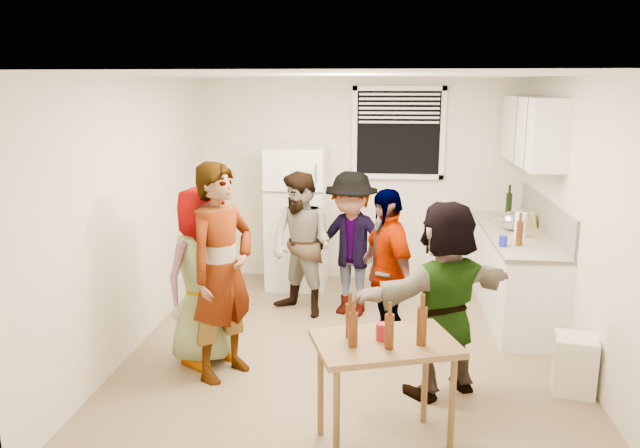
# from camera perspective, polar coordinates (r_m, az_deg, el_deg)

# --- Properties ---
(room) EXTENTS (4.00, 4.50, 2.50)m
(room) POSITION_cam_1_polar(r_m,az_deg,el_deg) (5.97, 2.70, -11.35)
(room) COLOR silver
(room) RESTS_ON ground
(window) EXTENTS (1.12, 0.10, 1.06)m
(window) POSITION_cam_1_polar(r_m,az_deg,el_deg) (7.68, 7.18, 8.26)
(window) COLOR white
(window) RESTS_ON room
(refrigerator) EXTENTS (0.70, 0.70, 1.70)m
(refrigerator) POSITION_cam_1_polar(r_m,az_deg,el_deg) (7.56, -2.11, 0.62)
(refrigerator) COLOR white
(refrigerator) RESTS_ON ground
(counter_lower) EXTENTS (0.60, 2.20, 0.86)m
(counter_lower) POSITION_cam_1_polar(r_m,az_deg,el_deg) (7.03, 17.29, -4.42)
(counter_lower) COLOR white
(counter_lower) RESTS_ON ground
(countertop) EXTENTS (0.64, 2.22, 0.04)m
(countertop) POSITION_cam_1_polar(r_m,az_deg,el_deg) (6.92, 17.54, -0.85)
(countertop) COLOR #BAAD96
(countertop) RESTS_ON counter_lower
(backsplash) EXTENTS (0.03, 2.20, 0.36)m
(backsplash) POSITION_cam_1_polar(r_m,az_deg,el_deg) (6.94, 19.95, 0.71)
(backsplash) COLOR #B3AFA4
(backsplash) RESTS_ON countertop
(upper_cabinets) EXTENTS (0.34, 1.60, 0.70)m
(upper_cabinets) POSITION_cam_1_polar(r_m,az_deg,el_deg) (6.98, 18.85, 8.08)
(upper_cabinets) COLOR white
(upper_cabinets) RESTS_ON room
(kettle) EXTENTS (0.29, 0.25, 0.22)m
(kettle) POSITION_cam_1_polar(r_m,az_deg,el_deg) (6.98, 17.02, -0.54)
(kettle) COLOR silver
(kettle) RESTS_ON countertop
(paper_towel) EXTENTS (0.12, 0.12, 0.26)m
(paper_towel) POSITION_cam_1_polar(r_m,az_deg,el_deg) (6.68, 17.78, -1.16)
(paper_towel) COLOR white
(paper_towel) RESTS_ON countertop
(wine_bottle) EXTENTS (0.07, 0.07, 0.28)m
(wine_bottle) POSITION_cam_1_polar(r_m,az_deg,el_deg) (7.66, 16.80, 0.61)
(wine_bottle) COLOR black
(wine_bottle) RESTS_ON countertop
(beer_bottle_counter) EXTENTS (0.06, 0.06, 0.24)m
(beer_bottle_counter) POSITION_cam_1_polar(r_m,az_deg,el_deg) (6.34, 17.70, -1.89)
(beer_bottle_counter) COLOR #47230C
(beer_bottle_counter) RESTS_ON countertop
(blue_cup) EXTENTS (0.08, 0.08, 0.11)m
(blue_cup) POSITION_cam_1_polar(r_m,az_deg,el_deg) (6.25, 16.36, -1.99)
(blue_cup) COLOR #171FC8
(blue_cup) RESTS_ON countertop
(picture_frame) EXTENTS (0.02, 0.19, 0.16)m
(picture_frame) POSITION_cam_1_polar(r_m,az_deg,el_deg) (7.20, 18.89, 0.37)
(picture_frame) COLOR gold
(picture_frame) RESTS_ON countertop
(trash_bin) EXTENTS (0.37, 0.37, 0.47)m
(trash_bin) POSITION_cam_1_polar(r_m,az_deg,el_deg) (5.50, 22.25, -11.64)
(trash_bin) COLOR silver
(trash_bin) RESTS_ON ground
(serving_table) EXTENTS (1.06, 0.87, 0.77)m
(serving_table) POSITION_cam_1_polar(r_m,az_deg,el_deg) (4.56, 5.76, -19.52)
(serving_table) COLOR brown
(serving_table) RESTS_ON ground
(beer_bottle_table) EXTENTS (0.07, 0.07, 0.25)m
(beer_bottle_table) POSITION_cam_1_polar(r_m,az_deg,el_deg) (4.17, 9.23, -10.83)
(beer_bottle_table) COLOR #47230C
(beer_bottle_table) RESTS_ON serving_table
(red_cup) EXTENTS (0.08, 0.08, 0.11)m
(red_cup) POSITION_cam_1_polar(r_m,az_deg,el_deg) (4.22, 5.68, -10.46)
(red_cup) COLOR maroon
(red_cup) RESTS_ON serving_table
(guest_grey) EXTENTS (1.74, 1.57, 0.50)m
(guest_grey) POSITION_cam_1_polar(r_m,az_deg,el_deg) (5.84, -10.30, -12.12)
(guest_grey) COLOR gray
(guest_grey) RESTS_ON ground
(guest_stripe) EXTENTS (1.91, 1.51, 0.44)m
(guest_stripe) POSITION_cam_1_polar(r_m,az_deg,el_deg) (5.56, -8.61, -13.37)
(guest_stripe) COLOR #141933
(guest_stripe) RESTS_ON ground
(guest_back_left) EXTENTS (1.46, 1.70, 0.58)m
(guest_back_left) POSITION_cam_1_polar(r_m,az_deg,el_deg) (6.82, -1.64, -8.17)
(guest_back_left) COLOR brown
(guest_back_left) RESTS_ON ground
(guest_back_right) EXTENTS (1.47, 1.80, 0.57)m
(guest_back_right) POSITION_cam_1_polar(r_m,az_deg,el_deg) (6.84, 2.79, -8.14)
(guest_back_right) COLOR #3F3F44
(guest_back_right) RESTS_ON ground
(guest_black) EXTENTS (1.78, 1.46, 0.38)m
(guest_black) POSITION_cam_1_polar(r_m,az_deg,el_deg) (5.92, 5.89, -11.61)
(guest_black) COLOR black
(guest_black) RESTS_ON ground
(guest_orange) EXTENTS (2.07, 2.11, 0.47)m
(guest_orange) POSITION_cam_1_polar(r_m,az_deg,el_deg) (5.31, 10.97, -14.77)
(guest_orange) COLOR #C96B53
(guest_orange) RESTS_ON ground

